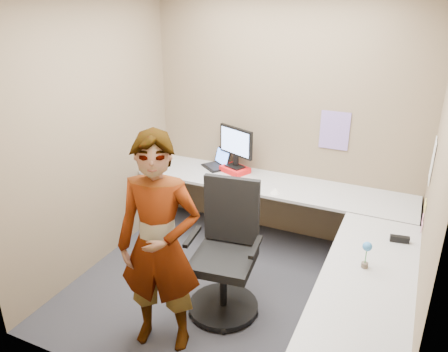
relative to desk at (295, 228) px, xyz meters
The scene contains 20 objects.
ground 0.83m from the desk, 138.54° to the right, with size 3.00×3.00×0.00m, color #26252B.
wall_back 1.27m from the desk, 115.54° to the left, with size 3.00×3.00×0.00m, color brown.
wall_right 1.36m from the desk, 19.95° to the right, with size 2.70×2.70×0.00m, color brown.
wall_left 2.12m from the desk, 168.73° to the right, with size 2.70×2.70×0.00m, color brown.
desk is the anchor object (origin of this frame).
paper_ream 1.18m from the desk, 142.05° to the left, with size 0.30×0.22×0.06m, color red.
monitor 1.27m from the desk, 141.41° to the left, with size 0.46×0.23×0.46m.
laptop 1.41m from the desk, 146.21° to the left, with size 0.38×0.37×0.21m.
trackball_mouse 0.91m from the desk, 151.84° to the left, with size 0.12×0.08×0.07m.
origami 0.52m from the desk, 131.83° to the left, with size 0.10×0.10×0.06m, color white.
stapler 0.92m from the desk, ahead, with size 0.15×0.04×0.06m, color black.
flower 0.96m from the desk, 40.67° to the right, with size 0.07×0.07×0.22m.
calendar_purple 1.15m from the desk, 82.85° to the left, with size 0.30×0.01×0.40m, color #846BB7.
calendar_white 1.35m from the desk, 26.02° to the left, with size 0.01×0.28×0.38m, color white.
sticky_note_a 1.13m from the desk, ahead, with size 0.01×0.07×0.07m, color #F2E059.
sticky_note_b 1.10m from the desk, 11.49° to the left, with size 0.01×0.07×0.07m, color pink.
sticky_note_c 1.08m from the desk, ahead, with size 0.01×0.07×0.07m, color pink.
sticky_note_d 1.15m from the desk, 16.61° to the left, with size 0.01×0.07×0.07m, color #F2E059.
office_chair 0.75m from the desk, 125.77° to the right, with size 0.63×0.62×1.16m.
person 1.41m from the desk, 121.12° to the right, with size 0.64×0.42×1.76m, color #999399.
Camera 1 is at (1.33, -3.12, 2.61)m, focal length 35.00 mm.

